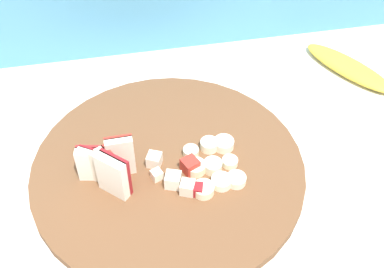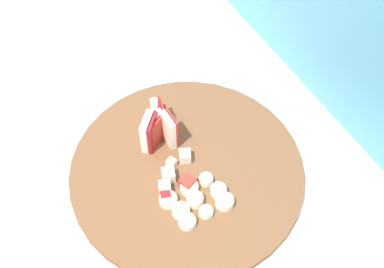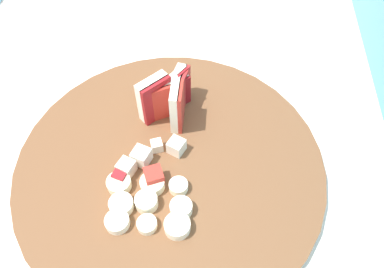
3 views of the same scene
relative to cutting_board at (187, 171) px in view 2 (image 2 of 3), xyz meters
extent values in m
cube|color=#4C8EB2|center=(0.01, 0.31, -0.27)|extent=(2.40, 0.04, 1.27)
cylinder|color=brown|center=(0.00, 0.00, 0.00)|extent=(0.39, 0.39, 0.01)
cube|color=#B22D23|center=(-0.08, -0.01, 0.04)|extent=(0.03, 0.04, 0.06)
cube|color=beige|center=(-0.08, -0.02, 0.04)|extent=(0.03, 0.04, 0.06)
cube|color=maroon|center=(-0.09, 0.00, 0.03)|extent=(0.03, 0.04, 0.05)
cube|color=#EFE5CC|center=(-0.09, -0.01, 0.03)|extent=(0.04, 0.04, 0.05)
cube|color=maroon|center=(-0.07, -0.03, 0.04)|extent=(0.04, 0.04, 0.07)
cube|color=white|center=(-0.08, -0.03, 0.04)|extent=(0.04, 0.04, 0.07)
cube|color=maroon|center=(-0.10, 0.00, 0.04)|extent=(0.03, 0.02, 0.06)
cube|color=beige|center=(-0.10, 0.00, 0.04)|extent=(0.04, 0.03, 0.06)
cube|color=#A32323|center=(-0.10, 0.01, 0.03)|extent=(0.05, 0.02, 0.05)
cube|color=white|center=(-0.10, 0.00, 0.03)|extent=(0.05, 0.02, 0.05)
cube|color=#B22D23|center=(-0.06, 0.01, 0.04)|extent=(0.04, 0.01, 0.07)
cube|color=#EFE5CC|center=(-0.06, 0.00, 0.04)|extent=(0.04, 0.01, 0.07)
cube|color=#EFE5CC|center=(-0.02, -0.02, 0.01)|extent=(0.02, 0.02, 0.01)
cube|color=maroon|center=(0.03, -0.06, 0.02)|extent=(0.02, 0.02, 0.02)
cube|color=beige|center=(0.02, -0.05, 0.02)|extent=(0.02, 0.02, 0.02)
cube|color=white|center=(0.00, -0.04, 0.02)|extent=(0.03, 0.03, 0.02)
cube|color=#EFE5CC|center=(-0.02, 0.01, 0.02)|extent=(0.03, 0.03, 0.02)
cube|color=#B22D23|center=(0.03, -0.01, 0.02)|extent=(0.03, 0.03, 0.02)
cylinder|color=beige|center=(0.04, -0.05, 0.01)|extent=(0.03, 0.03, 0.01)
cylinder|color=white|center=(0.07, -0.05, 0.01)|extent=(0.03, 0.03, 0.01)
cylinder|color=white|center=(0.09, -0.05, 0.01)|extent=(0.03, 0.03, 0.01)
cylinder|color=beige|center=(0.04, -0.02, 0.01)|extent=(0.03, 0.03, 0.01)
cylinder|color=#F4EAC6|center=(0.06, -0.02, 0.01)|extent=(0.03, 0.03, 0.02)
cylinder|color=#F4EAC6|center=(0.09, -0.01, 0.01)|extent=(0.02, 0.02, 0.01)
cylinder|color=#F4EAC6|center=(0.04, 0.02, 0.01)|extent=(0.02, 0.02, 0.01)
cylinder|color=white|center=(0.07, 0.02, 0.01)|extent=(0.03, 0.03, 0.01)
cylinder|color=white|center=(0.09, 0.02, 0.01)|extent=(0.03, 0.03, 0.01)
camera|label=1|loc=(-0.05, -0.46, 0.56)|focal=46.62mm
camera|label=2|loc=(0.41, -0.22, 0.74)|focal=48.32mm
camera|label=3|loc=(0.25, 0.05, 0.41)|focal=34.74mm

